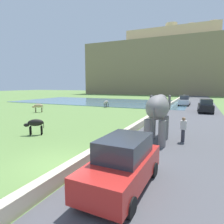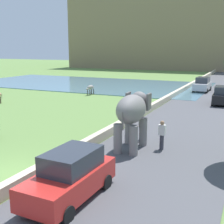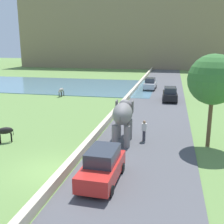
% 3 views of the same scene
% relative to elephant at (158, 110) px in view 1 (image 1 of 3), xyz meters
% --- Properties ---
extents(ground_plane, '(220.00, 220.00, 0.00)m').
position_rel_elephant_xyz_m(ground_plane, '(-3.41, -5.56, -2.04)').
color(ground_plane, '#608442').
extents(road_surface, '(7.00, 120.00, 0.06)m').
position_rel_elephant_xyz_m(road_surface, '(1.59, 14.44, -2.01)').
color(road_surface, '#4C4C51').
rests_on(road_surface, ground).
extents(barrier_wall, '(0.40, 110.00, 0.55)m').
position_rel_elephant_xyz_m(barrier_wall, '(-2.21, 12.44, -1.76)').
color(barrier_wall, beige).
rests_on(barrier_wall, ground).
extents(lake, '(36.00, 18.00, 0.08)m').
position_rel_elephant_xyz_m(lake, '(-17.41, 25.50, -2.00)').
color(lake, slate).
rests_on(lake, ground).
extents(hill_distant, '(64.00, 28.00, 20.26)m').
position_rel_elephant_xyz_m(hill_distant, '(-9.41, 72.16, 8.09)').
color(hill_distant, '#897556').
rests_on(hill_distant, ground).
extents(fort_on_hill, '(35.51, 8.00, 7.86)m').
position_rel_elephant_xyz_m(fort_on_hill, '(-9.26, 72.16, 21.31)').
color(fort_on_hill, '#D6BC89').
rests_on(fort_on_hill, hill_distant).
extents(elephant, '(1.56, 3.50, 2.99)m').
position_rel_elephant_xyz_m(elephant, '(0.00, 0.00, 0.00)').
color(elephant, slate).
rests_on(elephant, ground).
extents(person_beside_elephant, '(0.36, 0.22, 1.63)m').
position_rel_elephant_xyz_m(person_beside_elephant, '(1.52, 0.41, -1.16)').
color(person_beside_elephant, '#33333D').
rests_on(person_beside_elephant, ground).
extents(car_black, '(1.93, 4.07, 1.80)m').
position_rel_elephant_xyz_m(car_black, '(3.17, 15.82, -1.14)').
color(car_black, black).
rests_on(car_black, ground).
extents(car_red, '(1.89, 4.05, 1.80)m').
position_rel_elephant_xyz_m(car_red, '(0.01, -6.17, -1.14)').
color(car_red, red).
rests_on(car_red, ground).
extents(car_silver, '(1.87, 4.04, 1.80)m').
position_rel_elephant_xyz_m(car_silver, '(0.01, 24.30, -1.14)').
color(car_silver, '#B7B7BC').
rests_on(car_silver, ground).
extents(cow_grey, '(0.53, 1.41, 1.15)m').
position_rel_elephant_xyz_m(cow_grey, '(-11.38, 16.00, -1.20)').
color(cow_grey, gray).
rests_on(cow_grey, ground).
extents(cow_black, '(1.32, 1.08, 1.15)m').
position_rel_elephant_xyz_m(cow_black, '(-8.43, -1.89, -1.20)').
color(cow_black, black).
rests_on(cow_black, ground).
extents(cow_tan, '(1.29, 1.13, 1.15)m').
position_rel_elephant_xyz_m(cow_tan, '(-17.10, 7.13, -1.20)').
color(cow_tan, tan).
rests_on(cow_tan, ground).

